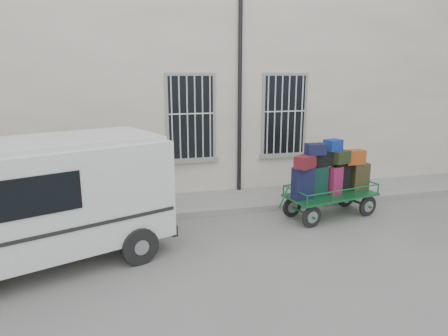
% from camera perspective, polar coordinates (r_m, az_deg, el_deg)
% --- Properties ---
extents(ground, '(80.00, 80.00, 0.00)m').
position_cam_1_polar(ground, '(8.67, 1.68, -9.83)').
color(ground, slate).
rests_on(ground, ground).
extents(building, '(24.00, 5.15, 6.00)m').
position_cam_1_polar(building, '(13.34, -5.00, 11.57)').
color(building, beige).
rests_on(building, ground).
extents(sidewalk, '(24.00, 1.70, 0.15)m').
position_cam_1_polar(sidewalk, '(10.64, -1.65, -4.92)').
color(sidewalk, gray).
rests_on(sidewalk, ground).
extents(luggage_cart, '(2.65, 1.42, 1.89)m').
position_cam_1_polar(luggage_cart, '(9.87, 14.84, -1.38)').
color(luggage_cart, black).
rests_on(luggage_cart, ground).
extents(van, '(4.92, 3.40, 2.30)m').
position_cam_1_polar(van, '(7.73, -25.30, -3.72)').
color(van, silver).
rests_on(van, ground).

